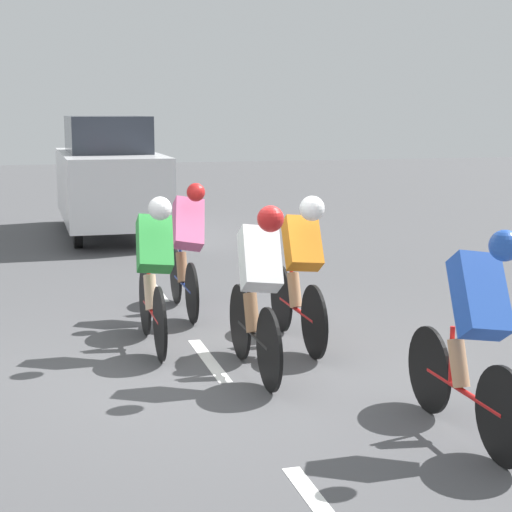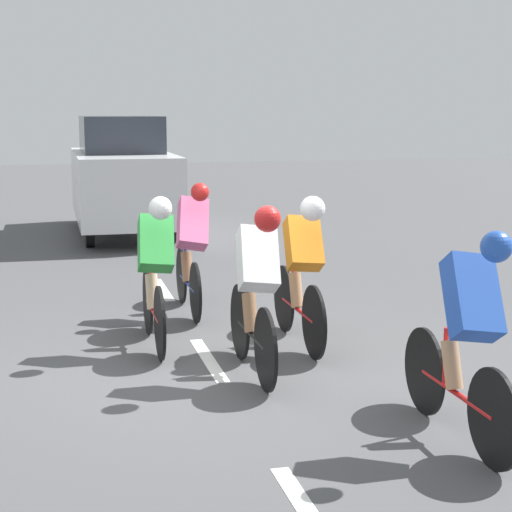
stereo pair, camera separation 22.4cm
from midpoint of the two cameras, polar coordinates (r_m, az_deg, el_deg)
ground_plane at (r=7.77m, az=-3.72°, el=-7.30°), size 60.00×60.00×0.00m
lane_stripe_mid at (r=7.94m, az=-3.99°, el=-6.90°), size 0.12×1.40×0.01m
lane_stripe_far at (r=11.00m, az=-7.27°, el=-2.26°), size 0.12×1.40×0.01m
cyclist_pink at (r=9.55m, az=-5.31°, el=0.68°), size 0.41×1.66×1.50m
cyclist_green at (r=8.18m, az=-7.60°, el=-0.90°), size 0.37×1.66×1.49m
cyclist_orange at (r=8.20m, az=2.24°, el=-0.71°), size 0.36×1.73×1.49m
cyclist_blue at (r=6.01m, az=13.33°, el=-4.84°), size 0.39×1.70×1.51m
cyclist_white at (r=7.26m, az=-0.74°, el=-2.09°), size 0.38×1.66×1.51m
support_car at (r=15.95m, az=-10.19°, el=5.28°), size 1.70×4.47×2.16m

